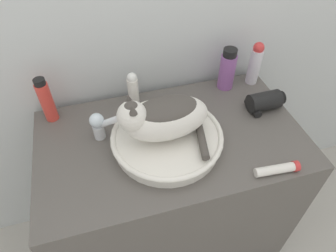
{
  "coord_description": "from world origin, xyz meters",
  "views": [
    {
      "loc": [
        -0.23,
        -0.44,
        1.7
      ],
      "look_at": [
        -0.03,
        0.25,
        0.96
      ],
      "focal_mm": 32.0,
      "sensor_mm": 36.0,
      "label": 1
    }
  ],
  "objects_px": {
    "shampoo_bottle_tall": "(46,100)",
    "hair_dryer": "(264,102)",
    "cream_tube": "(278,169)",
    "deodorant_stick": "(133,89)",
    "cat": "(163,117)",
    "faucet": "(101,124)",
    "mouthwash_bottle": "(227,70)",
    "lotion_bottle_white": "(255,63)"
  },
  "relations": [
    {
      "from": "shampoo_bottle_tall",
      "to": "hair_dryer",
      "type": "height_order",
      "value": "shampoo_bottle_tall"
    },
    {
      "from": "cream_tube",
      "to": "hair_dryer",
      "type": "xyz_separation_m",
      "value": [
        0.11,
        0.31,
        0.02
      ]
    },
    {
      "from": "deodorant_stick",
      "to": "cream_tube",
      "type": "distance_m",
      "value": 0.63
    },
    {
      "from": "cat",
      "to": "shampoo_bottle_tall",
      "type": "distance_m",
      "value": 0.48
    },
    {
      "from": "faucet",
      "to": "mouthwash_bottle",
      "type": "xyz_separation_m",
      "value": [
        0.57,
        0.16,
        0.02
      ]
    },
    {
      "from": "cat",
      "to": "hair_dryer",
      "type": "distance_m",
      "value": 0.47
    },
    {
      "from": "cat",
      "to": "cream_tube",
      "type": "distance_m",
      "value": 0.43
    },
    {
      "from": "mouthwash_bottle",
      "to": "cream_tube",
      "type": "bearing_deg",
      "value": -92.4
    },
    {
      "from": "shampoo_bottle_tall",
      "to": "hair_dryer",
      "type": "distance_m",
      "value": 0.87
    },
    {
      "from": "shampoo_bottle_tall",
      "to": "deodorant_stick",
      "type": "xyz_separation_m",
      "value": [
        0.34,
        0.0,
        -0.02
      ]
    },
    {
      "from": "cat",
      "to": "hair_dryer",
      "type": "relative_size",
      "value": 2.09
    },
    {
      "from": "cat",
      "to": "mouthwash_bottle",
      "type": "xyz_separation_m",
      "value": [
        0.36,
        0.26,
        -0.05
      ]
    },
    {
      "from": "faucet",
      "to": "hair_dryer",
      "type": "relative_size",
      "value": 0.99
    },
    {
      "from": "mouthwash_bottle",
      "to": "deodorant_stick",
      "type": "xyz_separation_m",
      "value": [
        -0.42,
        0.0,
        -0.02
      ]
    },
    {
      "from": "cream_tube",
      "to": "hair_dryer",
      "type": "height_order",
      "value": "hair_dryer"
    },
    {
      "from": "deodorant_stick",
      "to": "faucet",
      "type": "bearing_deg",
      "value": -133.22
    },
    {
      "from": "cat",
      "to": "deodorant_stick",
      "type": "relative_size",
      "value": 2.08
    },
    {
      "from": "cat",
      "to": "hair_dryer",
      "type": "xyz_separation_m",
      "value": [
        0.45,
        0.08,
        -0.11
      ]
    },
    {
      "from": "faucet",
      "to": "mouthwash_bottle",
      "type": "distance_m",
      "value": 0.59
    },
    {
      "from": "cat",
      "to": "mouthwash_bottle",
      "type": "distance_m",
      "value": 0.45
    },
    {
      "from": "cat",
      "to": "deodorant_stick",
      "type": "xyz_separation_m",
      "value": [
        -0.06,
        0.26,
        -0.07
      ]
    },
    {
      "from": "cat",
      "to": "lotion_bottle_white",
      "type": "bearing_deg",
      "value": -154.03
    },
    {
      "from": "faucet",
      "to": "deodorant_stick",
      "type": "xyz_separation_m",
      "value": [
        0.15,
        0.16,
        0.01
      ]
    },
    {
      "from": "deodorant_stick",
      "to": "cream_tube",
      "type": "relative_size",
      "value": 0.97
    },
    {
      "from": "cat",
      "to": "faucet",
      "type": "xyz_separation_m",
      "value": [
        -0.21,
        0.1,
        -0.08
      ]
    },
    {
      "from": "faucet",
      "to": "hair_dryer",
      "type": "xyz_separation_m",
      "value": [
        0.66,
        -0.02,
        -0.03
      ]
    },
    {
      "from": "lotion_bottle_white",
      "to": "deodorant_stick",
      "type": "height_order",
      "value": "lotion_bottle_white"
    },
    {
      "from": "faucet",
      "to": "lotion_bottle_white",
      "type": "distance_m",
      "value": 0.72
    },
    {
      "from": "mouthwash_bottle",
      "to": "cream_tube",
      "type": "xyz_separation_m",
      "value": [
        -0.02,
        -0.49,
        -0.08
      ]
    },
    {
      "from": "cat",
      "to": "deodorant_stick",
      "type": "distance_m",
      "value": 0.28
    },
    {
      "from": "lotion_bottle_white",
      "to": "deodorant_stick",
      "type": "distance_m",
      "value": 0.55
    },
    {
      "from": "cream_tube",
      "to": "shampoo_bottle_tall",
      "type": "bearing_deg",
      "value": 146.32
    },
    {
      "from": "lotion_bottle_white",
      "to": "cream_tube",
      "type": "distance_m",
      "value": 0.52
    },
    {
      "from": "shampoo_bottle_tall",
      "to": "deodorant_stick",
      "type": "distance_m",
      "value": 0.34
    },
    {
      "from": "lotion_bottle_white",
      "to": "shampoo_bottle_tall",
      "type": "height_order",
      "value": "lotion_bottle_white"
    },
    {
      "from": "faucet",
      "to": "cream_tube",
      "type": "relative_size",
      "value": 0.95
    },
    {
      "from": "shampoo_bottle_tall",
      "to": "hair_dryer",
      "type": "relative_size",
      "value": 1.27
    },
    {
      "from": "faucet",
      "to": "shampoo_bottle_tall",
      "type": "height_order",
      "value": "shampoo_bottle_tall"
    },
    {
      "from": "mouthwash_bottle",
      "to": "deodorant_stick",
      "type": "distance_m",
      "value": 0.42
    },
    {
      "from": "lotion_bottle_white",
      "to": "mouthwash_bottle",
      "type": "bearing_deg",
      "value": -180.0
    },
    {
      "from": "faucet",
      "to": "mouthwash_bottle",
      "type": "height_order",
      "value": "mouthwash_bottle"
    },
    {
      "from": "lotion_bottle_white",
      "to": "hair_dryer",
      "type": "relative_size",
      "value": 1.32
    }
  ]
}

